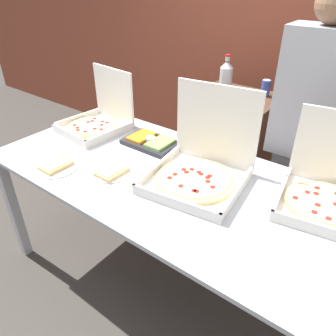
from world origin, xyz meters
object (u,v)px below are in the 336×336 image
at_px(paper_plate_front_left, 56,166).
at_px(soda_can_silver, 210,92).
at_px(pizza_box_far_right, 201,166).
at_px(pizza_box_far_left, 328,190).
at_px(pizza_box_near_right, 98,119).
at_px(soda_bottle, 226,77).
at_px(veggie_tray, 151,142).
at_px(person_guest_cap, 303,141).
at_px(soda_can_colored, 266,88).
at_px(paper_plate_front_center, 112,172).

height_order(paper_plate_front_left, soda_can_silver, soda_can_silver).
height_order(pizza_box_far_right, pizza_box_far_left, pizza_box_far_right).
bearing_deg(pizza_box_near_right, pizza_box_far_left, 8.39).
bearing_deg(soda_bottle, veggie_tray, -94.72).
relative_size(paper_plate_front_left, soda_can_silver, 2.01).
bearing_deg(person_guest_cap, pizza_box_far_right, 61.09).
distance_m(paper_plate_front_left, soda_can_silver, 1.23).
xyz_separation_m(veggie_tray, soda_can_colored, (0.35, 0.96, 0.18)).
height_order(paper_plate_front_left, paper_plate_front_center, same).
relative_size(pizza_box_far_left, paper_plate_front_left, 2.01).
relative_size(pizza_box_far_right, paper_plate_front_left, 2.23).
relative_size(paper_plate_front_center, soda_can_colored, 1.62).
bearing_deg(soda_bottle, paper_plate_front_center, -90.69).
distance_m(pizza_box_far_right, paper_plate_front_left, 0.83).
distance_m(soda_bottle, soda_can_silver, 0.21).
distance_m(paper_plate_front_center, soda_can_colored, 1.40).
bearing_deg(person_guest_cap, soda_bottle, -25.57).
height_order(pizza_box_near_right, soda_bottle, soda_bottle).
height_order(paper_plate_front_center, soda_can_colored, soda_can_colored).
relative_size(pizza_box_far_right, pizza_box_far_left, 1.11).
xyz_separation_m(veggie_tray, soda_bottle, (0.07, 0.83, 0.24)).
bearing_deg(person_guest_cap, pizza_box_near_right, 21.72).
xyz_separation_m(pizza_box_near_right, person_guest_cap, (1.27, 0.51, 0.01)).
xyz_separation_m(pizza_box_far_right, soda_can_colored, (-0.12, 1.10, 0.12)).
distance_m(pizza_box_far_left, person_guest_cap, 0.51).
distance_m(pizza_box_near_right, paper_plate_front_left, 0.56).
xyz_separation_m(soda_can_silver, soda_can_colored, (0.29, 0.33, 0.00)).
xyz_separation_m(soda_bottle, soda_can_silver, (-0.01, -0.20, -0.07)).
xyz_separation_m(veggie_tray, person_guest_cap, (0.81, 0.48, 0.06)).
distance_m(pizza_box_near_right, person_guest_cap, 1.37).
bearing_deg(veggie_tray, soda_can_silver, 85.10).
distance_m(pizza_box_near_right, veggie_tray, 0.46).
height_order(soda_can_colored, person_guest_cap, person_guest_cap).
bearing_deg(person_guest_cap, paper_plate_front_left, 43.95).
relative_size(pizza_box_far_right, soda_can_colored, 4.48).
bearing_deg(pizza_box_far_right, soda_can_silver, 110.49).
bearing_deg(soda_can_silver, person_guest_cap, -11.43).
bearing_deg(pizza_box_far_right, veggie_tray, 155.29).
height_order(soda_bottle, soda_can_colored, soda_bottle).
xyz_separation_m(pizza_box_far_right, paper_plate_front_left, (-0.72, -0.41, -0.07)).
distance_m(pizza_box_near_right, pizza_box_far_left, 1.54).
bearing_deg(soda_can_colored, pizza_box_far_left, -51.58).
height_order(veggie_tray, soda_can_silver, soda_can_silver).
distance_m(paper_plate_front_left, soda_can_colored, 1.64).
bearing_deg(soda_bottle, pizza_box_far_right, -67.63).
bearing_deg(person_guest_cap, soda_can_colored, -46.02).
height_order(pizza_box_far_right, paper_plate_front_left, pizza_box_far_right).
height_order(pizza_box_far_left, soda_can_colored, pizza_box_far_left).
relative_size(paper_plate_front_left, soda_bottle, 0.85).
xyz_separation_m(paper_plate_front_center, soda_bottle, (0.01, 1.24, 0.25)).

